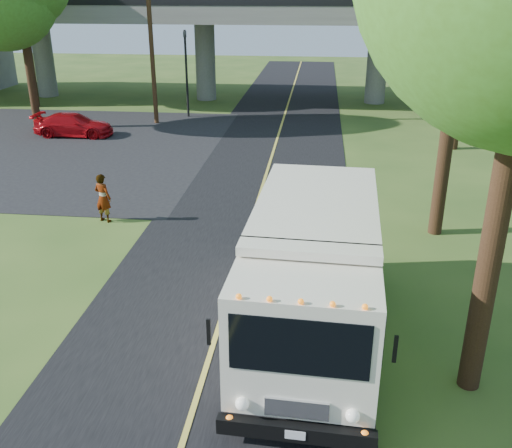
# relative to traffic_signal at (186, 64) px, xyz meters

# --- Properties ---
(ground) EXTENTS (120.00, 120.00, 0.00)m
(ground) POSITION_rel_traffic_signal_xyz_m (6.00, -26.00, -3.20)
(ground) COLOR #33501C
(ground) RESTS_ON ground
(road) EXTENTS (7.00, 90.00, 0.02)m
(road) POSITION_rel_traffic_signal_xyz_m (6.00, -16.00, -3.19)
(road) COLOR black
(road) RESTS_ON ground
(parking_lot) EXTENTS (16.00, 18.00, 0.01)m
(parking_lot) POSITION_rel_traffic_signal_xyz_m (-5.00, -8.00, -3.19)
(parking_lot) COLOR black
(parking_lot) RESTS_ON ground
(lane_line) EXTENTS (0.12, 90.00, 0.01)m
(lane_line) POSITION_rel_traffic_signal_xyz_m (6.00, -16.00, -3.17)
(lane_line) COLOR gold
(lane_line) RESTS_ON road
(overpass) EXTENTS (54.00, 10.00, 7.30)m
(overpass) POSITION_rel_traffic_signal_xyz_m (6.00, 6.00, 1.36)
(overpass) COLOR slate
(overpass) RESTS_ON ground
(traffic_signal) EXTENTS (0.18, 0.22, 5.20)m
(traffic_signal) POSITION_rel_traffic_signal_xyz_m (0.00, 0.00, 0.00)
(traffic_signal) COLOR black
(traffic_signal) RESTS_ON ground
(utility_pole) EXTENTS (1.60, 0.26, 9.00)m
(utility_pole) POSITION_rel_traffic_signal_xyz_m (-1.50, -2.00, 1.40)
(utility_pole) COLOR #472D19
(utility_pole) RESTS_ON ground
(step_van) EXTENTS (3.12, 7.63, 3.15)m
(step_van) POSITION_rel_traffic_signal_xyz_m (8.20, -23.59, -1.49)
(step_van) COLOR silver
(step_van) RESTS_ON ground
(red_sedan) EXTENTS (4.27, 1.79, 1.23)m
(red_sedan) POSITION_rel_traffic_signal_xyz_m (-5.11, -5.59, -2.58)
(red_sedan) COLOR #A50A10
(red_sedan) RESTS_ON ground
(pedestrian) EXTENTS (0.73, 0.60, 1.73)m
(pedestrian) POSITION_rel_traffic_signal_xyz_m (0.89, -17.25, -2.34)
(pedestrian) COLOR gray
(pedestrian) RESTS_ON ground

